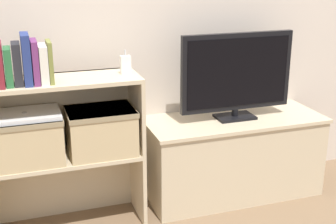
% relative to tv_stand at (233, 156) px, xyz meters
% --- Properties ---
extents(ground_plane, '(16.00, 16.00, 0.00)m').
position_rel_tv_stand_xyz_m(ground_plane, '(-0.42, -0.20, -0.24)').
color(ground_plane, brown).
extents(tv_stand, '(1.03, 0.42, 0.48)m').
position_rel_tv_stand_xyz_m(tv_stand, '(0.00, 0.00, 0.00)').
color(tv_stand, '#CCB793').
rests_on(tv_stand, ground_plane).
extents(tv, '(0.66, 0.14, 0.49)m').
position_rel_tv_stand_xyz_m(tv, '(-0.00, -0.00, 0.50)').
color(tv, black).
rests_on(tv, tv_stand).
extents(bookshelf_lower_tier, '(0.76, 0.30, 0.40)m').
position_rel_tv_stand_xyz_m(bookshelf_lower_tier, '(-0.97, 0.00, 0.02)').
color(bookshelf_lower_tier, '#CCB793').
rests_on(bookshelf_lower_tier, ground_plane).
extents(bookshelf_upper_tier, '(0.76, 0.30, 0.40)m').
position_rel_tv_stand_xyz_m(bookshelf_upper_tier, '(-0.97, 0.00, 0.42)').
color(bookshelf_upper_tier, '#CCB793').
rests_on(bookshelf_upper_tier, bookshelf_lower_tier).
extents(book_maroon, '(0.02, 0.15, 0.20)m').
position_rel_tv_stand_xyz_m(book_maroon, '(-1.23, -0.09, 0.66)').
color(book_maroon, maroon).
rests_on(book_maroon, bookshelf_upper_tier).
extents(book_forest, '(0.03, 0.12, 0.17)m').
position_rel_tv_stand_xyz_m(book_forest, '(-1.20, -0.09, 0.65)').
color(book_forest, '#286638').
rests_on(book_forest, bookshelf_upper_tier).
extents(book_charcoal, '(0.04, 0.12, 0.19)m').
position_rel_tv_stand_xyz_m(book_charcoal, '(-1.16, -0.09, 0.66)').
color(book_charcoal, '#232328').
rests_on(book_charcoal, bookshelf_upper_tier).
extents(book_navy, '(0.04, 0.15, 0.23)m').
position_rel_tv_stand_xyz_m(book_navy, '(-1.12, -0.09, 0.68)').
color(book_navy, navy).
rests_on(book_navy, bookshelf_upper_tier).
extents(book_plum, '(0.03, 0.14, 0.20)m').
position_rel_tv_stand_xyz_m(book_plum, '(-1.08, -0.09, 0.66)').
color(book_plum, '#6B2D66').
rests_on(book_plum, bookshelf_upper_tier).
extents(book_ivory, '(0.04, 0.14, 0.18)m').
position_rel_tv_stand_xyz_m(book_ivory, '(-1.04, -0.09, 0.65)').
color(book_ivory, silver).
rests_on(book_ivory, bookshelf_upper_tier).
extents(book_olive, '(0.02, 0.13, 0.19)m').
position_rel_tv_stand_xyz_m(book_olive, '(-1.01, -0.09, 0.66)').
color(book_olive, olive).
rests_on(book_olive, bookshelf_upper_tier).
extents(baby_monitor, '(0.05, 0.04, 0.12)m').
position_rel_tv_stand_xyz_m(baby_monitor, '(-0.65, -0.05, 0.61)').
color(baby_monitor, white).
rests_on(baby_monitor, bookshelf_upper_tier).
extents(storage_basket_left, '(0.34, 0.26, 0.23)m').
position_rel_tv_stand_xyz_m(storage_basket_left, '(-1.15, -0.07, 0.29)').
color(storage_basket_left, tan).
rests_on(storage_basket_left, bookshelf_lower_tier).
extents(storage_basket_right, '(0.34, 0.26, 0.23)m').
position_rel_tv_stand_xyz_m(storage_basket_right, '(-0.79, -0.07, 0.29)').
color(storage_basket_right, tan).
rests_on(storage_basket_right, bookshelf_lower_tier).
extents(laptop, '(0.33, 0.23, 0.02)m').
position_rel_tv_stand_xyz_m(laptop, '(-1.15, -0.07, 0.40)').
color(laptop, white).
rests_on(laptop, storage_basket_left).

